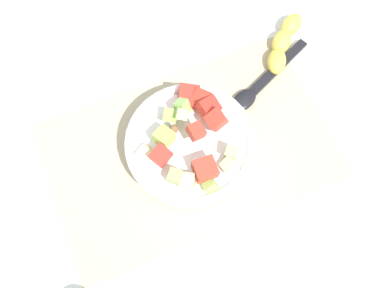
{
  "coord_description": "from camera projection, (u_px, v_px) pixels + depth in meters",
  "views": [
    {
      "loc": [
        -0.12,
        -0.29,
        0.83
      ],
      "look_at": [
        0.0,
        -0.01,
        0.05
      ],
      "focal_mm": 45.05,
      "sensor_mm": 36.0,
      "label": 1
    }
  ],
  "objects": [
    {
      "name": "ground_plane",
      "position": [
        189.0,
        151.0,
        0.89
      ],
      "size": [
        2.4,
        2.4,
        0.0
      ],
      "primitive_type": "plane",
      "color": "silver"
    },
    {
      "name": "placemat",
      "position": [
        189.0,
        150.0,
        0.89
      ],
      "size": [
        0.51,
        0.32,
        0.01
      ],
      "primitive_type": "cube",
      "color": "tan",
      "rests_on": "ground_plane"
    },
    {
      "name": "salad_bowl",
      "position": [
        192.0,
        145.0,
        0.85
      ],
      "size": [
        0.23,
        0.23,
        0.11
      ],
      "color": "white",
      "rests_on": "placemat"
    },
    {
      "name": "serving_spoon",
      "position": [
        258.0,
        86.0,
        0.93
      ],
      "size": [
        0.2,
        0.11,
        0.01
      ],
      "color": "black",
      "rests_on": "placemat"
    },
    {
      "name": "banana_whole",
      "position": [
        283.0,
        42.0,
        0.96
      ],
      "size": [
        0.13,
        0.13,
        0.04
      ],
      "color": "yellow",
      "rests_on": "ground_plane"
    }
  ]
}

